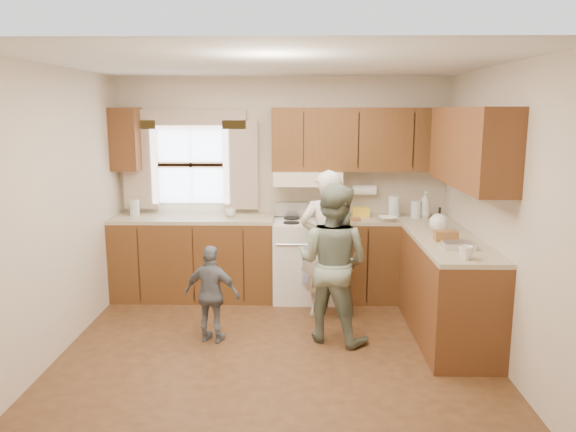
{
  "coord_description": "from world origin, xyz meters",
  "views": [
    {
      "loc": [
        0.2,
        -4.74,
        2.13
      ],
      "look_at": [
        0.1,
        0.4,
        1.15
      ],
      "focal_mm": 35.0,
      "sensor_mm": 36.0,
      "label": 1
    }
  ],
  "objects_px": {
    "woman_left": "(327,244)",
    "woman_right": "(333,263)",
    "stove": "(307,258)",
    "child": "(212,294)"
  },
  "relations": [
    {
      "from": "woman_left",
      "to": "woman_right",
      "type": "height_order",
      "value": "woman_left"
    },
    {
      "from": "woman_left",
      "to": "woman_right",
      "type": "bearing_deg",
      "value": 93.1
    },
    {
      "from": "stove",
      "to": "child",
      "type": "height_order",
      "value": "stove"
    },
    {
      "from": "stove",
      "to": "child",
      "type": "bearing_deg",
      "value": -125.52
    },
    {
      "from": "woman_right",
      "to": "child",
      "type": "relative_size",
      "value": 1.62
    },
    {
      "from": "woman_right",
      "to": "stove",
      "type": "bearing_deg",
      "value": -52.26
    },
    {
      "from": "woman_right",
      "to": "child",
      "type": "xyz_separation_m",
      "value": [
        -1.11,
        -0.08,
        -0.28
      ]
    },
    {
      "from": "woman_left",
      "to": "woman_right",
      "type": "xyz_separation_m",
      "value": [
        0.02,
        -0.6,
        -0.03
      ]
    },
    {
      "from": "stove",
      "to": "child",
      "type": "relative_size",
      "value": 1.17
    },
    {
      "from": "woman_right",
      "to": "child",
      "type": "bearing_deg",
      "value": 31.31
    }
  ]
}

